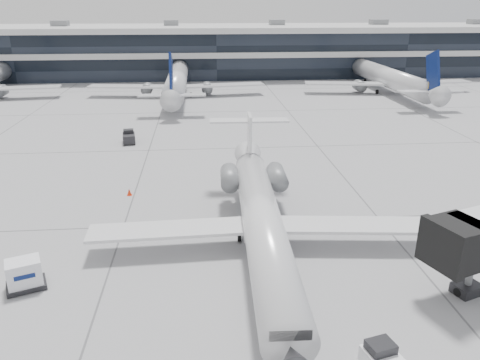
{
  "coord_description": "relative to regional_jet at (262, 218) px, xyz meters",
  "views": [
    {
      "loc": [
        -3.88,
        -32.79,
        16.01
      ],
      "look_at": [
        -0.84,
        2.51,
        2.6
      ],
      "focal_mm": 35.0,
      "sensor_mm": 36.0,
      "label": 1
    }
  ],
  "objects": [
    {
      "name": "bg_jet_right",
      "position": [
        31.93,
        59.22,
        -2.33
      ],
      "size": [
        32.0,
        40.0,
        9.6
      ],
      "primitive_type": null,
      "color": "silver",
      "rests_on": "ground"
    },
    {
      "name": "far_tug",
      "position": [
        -12.75,
        27.66,
        -1.63
      ],
      "size": [
        1.79,
        2.62,
        1.55
      ],
      "rotation": [
        0.0,
        0.0,
        0.15
      ],
      "color": "black",
      "rests_on": "ground"
    },
    {
      "name": "bg_jet_center",
      "position": [
        -8.07,
        59.22,
        -2.33
      ],
      "size": [
        32.0,
        40.0,
        9.6
      ],
      "primitive_type": null,
      "color": "silver",
      "rests_on": "ground"
    },
    {
      "name": "traffic_cone",
      "position": [
        -10.47,
        10.61,
        -2.03
      ],
      "size": [
        0.48,
        0.48,
        0.62
      ],
      "rotation": [
        0.0,
        0.0,
        0.15
      ],
      "color": "red",
      "rests_on": "ground"
    },
    {
      "name": "ground",
      "position": [
        -0.07,
        4.22,
        -2.33
      ],
      "size": [
        220.0,
        220.0,
        0.0
      ],
      "primitive_type": "plane",
      "color": "#949497",
      "rests_on": "ground"
    },
    {
      "name": "cargo_uld",
      "position": [
        -14.67,
        -3.57,
        -1.42
      ],
      "size": [
        2.66,
        2.33,
        1.81
      ],
      "rotation": [
        0.0,
        0.0,
        0.38
      ],
      "color": "black",
      "rests_on": "ground"
    },
    {
      "name": "terminal",
      "position": [
        -0.07,
        86.22,
        2.67
      ],
      "size": [
        170.0,
        22.0,
        10.0
      ],
      "primitive_type": "cube",
      "color": "black",
      "rests_on": "ground"
    },
    {
      "name": "regional_jet",
      "position": [
        0.0,
        0.0,
        0.0
      ],
      "size": [
        23.68,
        29.49,
        6.82
      ],
      "rotation": [
        0.0,
        0.0,
        -0.03
      ],
      "color": "silver",
      "rests_on": "ground"
    }
  ]
}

